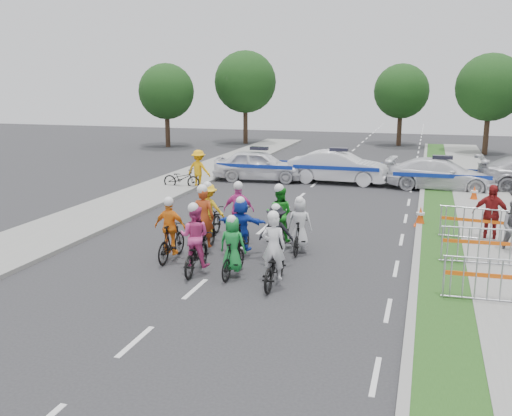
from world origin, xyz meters
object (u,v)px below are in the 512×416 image
(rider_1, at_px, (233,252))
(rider_9, at_px, (239,218))
(rider_8, at_px, (279,223))
(cone_0, at_px, (420,217))
(police_car_0, at_px, (259,165))
(rider_3, at_px, (171,236))
(rider_7, at_px, (300,230))
(rider_6, at_px, (204,230))
(rider_2, at_px, (195,246))
(rider_4, at_px, (276,240))
(barrier_2, at_px, (472,225))
(parked_bike, at_px, (182,178))
(tree_1, at_px, (490,87))
(tree_4, at_px, (401,91))
(rider_10, at_px, (209,216))
(police_car_2, at_px, (441,174))
(marshal_hiviz, at_px, (199,169))
(tree_3, at_px, (245,82))
(cone_1, at_px, (474,194))
(police_car_1, at_px, (338,167))
(rider_5, at_px, (241,230))
(barrier_0, at_px, (488,282))
(tree_0, at_px, (166,92))
(barrier_1, at_px, (479,248))
(rider_0, at_px, (274,261))
(spectator_2, at_px, (491,214))

(rider_1, bearing_deg, rider_9, -72.32)
(rider_8, height_order, cone_0, rider_8)
(rider_9, relative_size, police_car_0, 0.42)
(rider_3, distance_m, rider_7, 3.75)
(rider_1, height_order, rider_6, rider_6)
(rider_2, distance_m, rider_3, 1.30)
(rider_3, bearing_deg, rider_4, -169.37)
(rider_7, distance_m, barrier_2, 5.58)
(parked_bike, distance_m, tree_1, 23.47)
(tree_1, distance_m, tree_4, 7.22)
(rider_7, xyz_separation_m, rider_10, (-3.15, 0.74, 0.05))
(tree_1, height_order, tree_4, tree_1)
(rider_3, height_order, rider_7, rider_3)
(rider_7, relative_size, tree_4, 0.27)
(rider_6, height_order, police_car_2, rider_6)
(marshal_hiviz, bearing_deg, rider_1, 125.95)
(rider_4, bearing_deg, tree_3, -77.75)
(rider_4, distance_m, cone_1, 11.88)
(cone_1, bearing_deg, police_car_1, 154.53)
(rider_5, bearing_deg, cone_1, -128.37)
(rider_1, bearing_deg, police_car_0, -74.12)
(rider_7, relative_size, police_car_2, 0.34)
(rider_1, bearing_deg, rider_7, -112.68)
(rider_4, relative_size, barrier_0, 0.87)
(tree_4, bearing_deg, police_car_2, -81.13)
(police_car_1, height_order, barrier_2, police_car_1)
(rider_9, bearing_deg, tree_0, -66.12)
(barrier_1, bearing_deg, cone_0, 110.30)
(rider_1, bearing_deg, barrier_2, -137.70)
(rider_0, height_order, rider_8, rider_8)
(rider_1, xyz_separation_m, rider_7, (1.19, 2.58, 0.02))
(barrier_0, height_order, cone_0, barrier_0)
(rider_4, xyz_separation_m, tree_1, (7.63, 27.47, 3.86))
(police_car_2, relative_size, tree_0, 0.79)
(rider_7, relative_size, rider_8, 0.87)
(rider_0, bearing_deg, rider_2, -10.78)
(rider_9, bearing_deg, police_car_2, -125.67)
(barrier_1, xyz_separation_m, cone_0, (-1.58, 4.28, -0.22))
(rider_1, xyz_separation_m, rider_4, (0.79, 1.39, 0.02))
(rider_5, xyz_separation_m, cone_0, (4.90, 5.05, -0.41))
(police_car_1, distance_m, spectator_2, 11.25)
(cone_1, bearing_deg, rider_9, -131.56)
(rider_3, xyz_separation_m, cone_0, (6.66, 6.06, -0.37))
(police_car_2, height_order, marshal_hiviz, marshal_hiviz)
(rider_10, distance_m, parked_bike, 8.98)
(rider_6, distance_m, barrier_0, 7.91)
(rider_4, height_order, barrier_1, rider_4)
(rider_0, xyz_separation_m, rider_5, (-1.54, 2.13, 0.11))
(parked_bike, bearing_deg, rider_9, -147.43)
(barrier_1, height_order, tree_4, tree_4)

